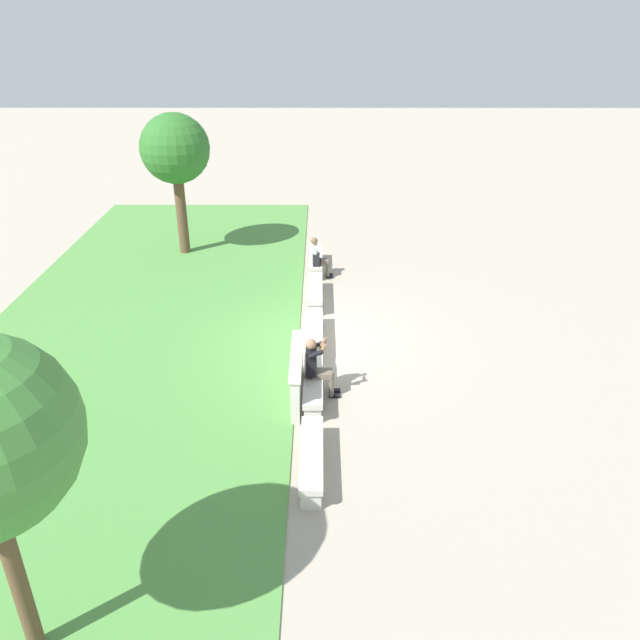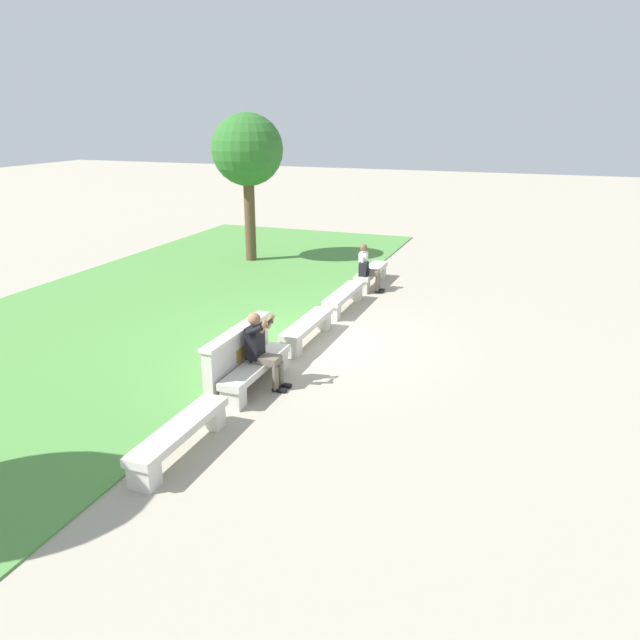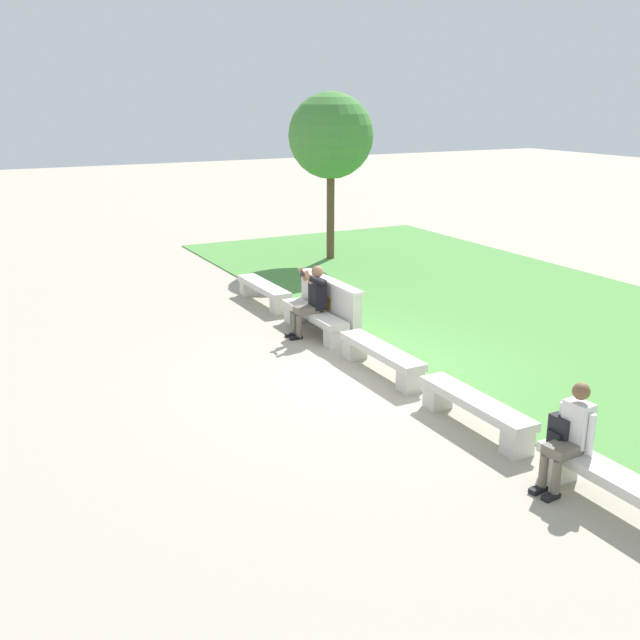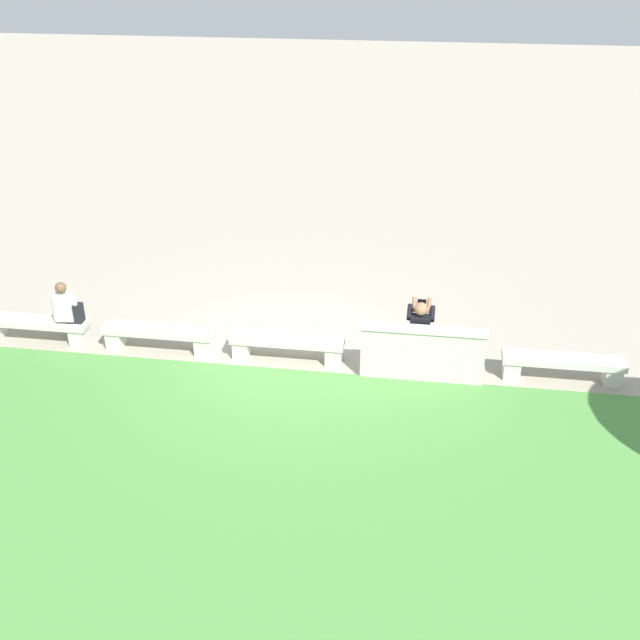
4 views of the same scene
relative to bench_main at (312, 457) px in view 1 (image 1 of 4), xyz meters
The scene contains 12 objects.
ground_plane 4.76m from the bench_main, ahead, with size 80.00×80.00×0.00m, color #A89E8C.
grass_strip 6.47m from the bench_main, 42.68° to the left, with size 23.53×8.00×0.03m, color #518E42.
bench_main is the anchor object (origin of this frame).
bench_near 2.38m from the bench_main, ahead, with size 2.03×0.40×0.45m.
bench_mid 4.75m from the bench_main, ahead, with size 2.03×0.40×0.45m.
bench_far 7.13m from the bench_main, ahead, with size 2.03×0.40×0.45m.
bench_end 9.50m from the bench_main, ahead, with size 2.03×0.40×0.45m.
backrest_wall_with_plaque 2.41m from the bench_main, ahead, with size 2.12×0.24×1.01m.
person_photographer 2.48m from the bench_main, ahead, with size 0.48×0.73×1.32m.
person_distant 8.86m from the bench_main, ahead, with size 0.48×0.70×1.26m.
backpack 8.70m from the bench_main, ahead, with size 0.28×0.24×0.43m.
tree_behind_wall 12.21m from the bench_main, 21.70° to the left, with size 2.16×2.16×4.50m.
Camera 1 is at (-13.39, -0.16, 7.31)m, focal length 35.00 mm.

